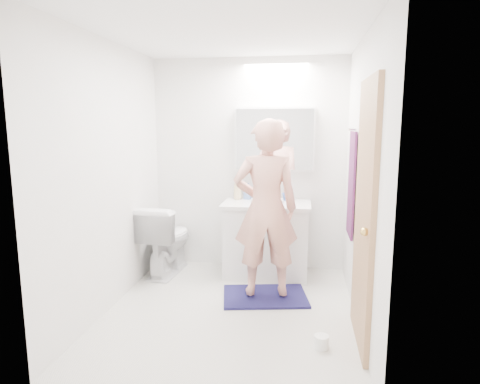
% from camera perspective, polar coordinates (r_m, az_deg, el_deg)
% --- Properties ---
extents(floor, '(2.50, 2.50, 0.00)m').
position_cam_1_polar(floor, '(3.90, -1.33, -16.02)').
color(floor, silver).
rests_on(floor, ground).
extents(ceiling, '(2.50, 2.50, 0.00)m').
position_cam_1_polar(ceiling, '(3.59, -1.49, 21.09)').
color(ceiling, white).
rests_on(ceiling, floor).
extents(wall_back, '(2.50, 0.00, 2.50)m').
position_cam_1_polar(wall_back, '(4.78, 1.22, 3.75)').
color(wall_back, white).
rests_on(wall_back, floor).
extents(wall_front, '(2.50, 0.00, 2.50)m').
position_cam_1_polar(wall_front, '(2.35, -6.75, -2.32)').
color(wall_front, white).
rests_on(wall_front, floor).
extents(wall_left, '(0.00, 2.50, 2.50)m').
position_cam_1_polar(wall_left, '(3.89, -17.56, 2.00)').
color(wall_left, white).
rests_on(wall_left, floor).
extents(wall_right, '(0.00, 2.50, 2.50)m').
position_cam_1_polar(wall_right, '(3.53, 16.47, 1.32)').
color(wall_right, white).
rests_on(wall_right, floor).
extents(vanity_cabinet, '(0.90, 0.55, 0.78)m').
position_cam_1_polar(vanity_cabinet, '(4.63, 3.65, -6.69)').
color(vanity_cabinet, white).
rests_on(vanity_cabinet, floor).
extents(countertop, '(0.95, 0.58, 0.04)m').
position_cam_1_polar(countertop, '(4.53, 3.71, -1.71)').
color(countertop, white).
rests_on(countertop, vanity_cabinet).
extents(sink_basin, '(0.36, 0.36, 0.03)m').
position_cam_1_polar(sink_basin, '(4.55, 3.74, -1.20)').
color(sink_basin, silver).
rests_on(sink_basin, countertop).
extents(faucet, '(0.02, 0.02, 0.16)m').
position_cam_1_polar(faucet, '(4.73, 3.95, -0.00)').
color(faucet, silver).
rests_on(faucet, countertop).
extents(medicine_cabinet, '(0.88, 0.14, 0.70)m').
position_cam_1_polar(medicine_cabinet, '(4.65, 4.81, 7.26)').
color(medicine_cabinet, white).
rests_on(medicine_cabinet, wall_back).
extents(mirror_panel, '(0.84, 0.01, 0.66)m').
position_cam_1_polar(mirror_panel, '(4.58, 4.74, 7.23)').
color(mirror_panel, silver).
rests_on(mirror_panel, medicine_cabinet).
extents(toilet, '(0.51, 0.81, 0.79)m').
position_cam_1_polar(toilet, '(4.74, -10.12, -6.35)').
color(toilet, white).
rests_on(toilet, floor).
extents(bath_rug, '(0.89, 0.69, 0.02)m').
position_cam_1_polar(bath_rug, '(4.16, 3.45, -14.12)').
color(bath_rug, '#171646').
rests_on(bath_rug, floor).
extents(person, '(0.67, 0.51, 1.67)m').
position_cam_1_polar(person, '(3.90, 3.58, -2.29)').
color(person, tan).
rests_on(person, bath_rug).
extents(door, '(0.04, 0.80, 2.00)m').
position_cam_1_polar(door, '(3.22, 16.77, -3.07)').
color(door, tan).
rests_on(door, wall_right).
extents(door_knob, '(0.06, 0.06, 0.06)m').
position_cam_1_polar(door_knob, '(2.94, 16.76, -5.27)').
color(door_knob, gold).
rests_on(door_knob, door).
extents(towel, '(0.02, 0.42, 1.00)m').
position_cam_1_polar(towel, '(4.08, 15.08, 1.02)').
color(towel, '#121D3A').
rests_on(towel, wall_right).
extents(towel_hook, '(0.07, 0.02, 0.02)m').
position_cam_1_polar(towel_hook, '(4.04, 15.22, 8.34)').
color(towel_hook, silver).
rests_on(towel_hook, wall_right).
extents(soap_bottle_a, '(0.13, 0.13, 0.25)m').
position_cam_1_polar(soap_bottle_a, '(4.69, -0.33, 0.50)').
color(soap_bottle_a, '#D3BE88').
rests_on(soap_bottle_a, countertop).
extents(soap_bottle_b, '(0.10, 0.10, 0.18)m').
position_cam_1_polar(soap_bottle_b, '(4.71, 1.12, 0.11)').
color(soap_bottle_b, '#5473B4').
rests_on(soap_bottle_b, countertop).
extents(toothbrush_cup, '(0.12, 0.12, 0.08)m').
position_cam_1_polar(toothbrush_cup, '(4.66, 6.33, -0.64)').
color(toothbrush_cup, '#3A5FB0').
rests_on(toothbrush_cup, countertop).
extents(toilet_paper_roll, '(0.11, 0.11, 0.10)m').
position_cam_1_polar(toilet_paper_roll, '(3.37, 11.13, -19.57)').
color(toilet_paper_roll, white).
rests_on(toilet_paper_roll, floor).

